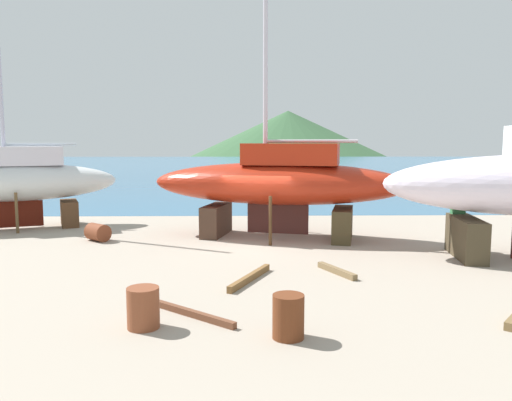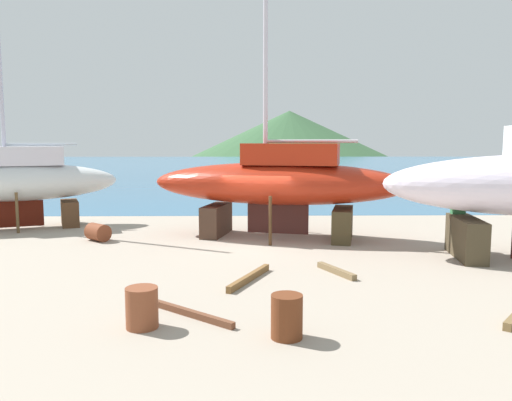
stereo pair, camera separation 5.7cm
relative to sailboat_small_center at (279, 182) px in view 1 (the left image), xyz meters
name	(u,v)px [view 1 (the left image)]	position (x,y,z in m)	size (l,w,h in m)	color
ground_plane	(259,279)	(-0.92, -6.00, -2.17)	(47.41, 47.41, 0.00)	#A49787
sea_water	(248,166)	(-0.92, 61.68, -2.17)	(137.17, 111.66, 0.01)	teal
headland_hill	(288,152)	(15.76, 182.37, -2.17)	(142.99, 142.99, 33.21)	#365C38
sailboat_small_center	(279,182)	(0.00, 0.00, 0.00)	(10.41, 5.11, 16.55)	#462E23
sailboat_large_starboard	(17,182)	(-11.10, 2.32, -0.15)	(8.54, 5.26, 12.26)	brown
worker	(457,226)	(5.92, -2.61, -1.29)	(0.46, 0.28, 1.69)	maroon
barrel_rust_mid	(288,316)	(-0.49, -10.13, -1.75)	(0.60, 0.60, 0.84)	brown
barrel_tipped_left	(143,308)	(-3.34, -9.55, -1.76)	(0.65, 0.65, 0.82)	brown
barrel_tipped_right	(98,232)	(-6.89, -0.54, -1.85)	(0.65, 0.65, 0.87)	brown
timber_long_aft	(250,278)	(-1.19, -6.19, -2.08)	(2.53, 0.14, 0.18)	brown
timber_short_cross	(183,311)	(-2.65, -8.76, -2.10)	(2.95, 0.13, 0.14)	brown
timber_long_fore	(337,271)	(1.28, -5.49, -2.09)	(1.70, 0.17, 0.16)	brown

